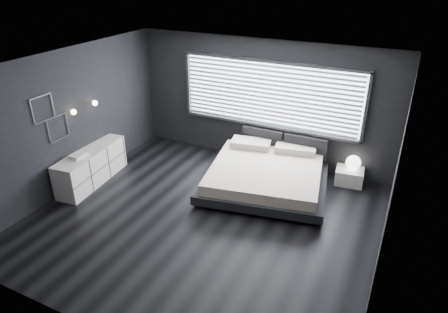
% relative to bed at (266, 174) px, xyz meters
% --- Properties ---
extents(room, '(6.04, 6.00, 2.80)m').
position_rel_bed_xyz_m(room, '(-0.60, -1.60, 1.10)').
color(room, black).
rests_on(room, ground).
extents(window, '(4.14, 0.09, 1.52)m').
position_rel_bed_xyz_m(window, '(-0.40, 1.10, 1.31)').
color(window, white).
rests_on(window, ground).
extents(headboard, '(1.96, 0.16, 0.52)m').
position_rel_bed_xyz_m(headboard, '(0.01, 1.04, 0.27)').
color(headboard, black).
rests_on(headboard, ground).
extents(sconce_near, '(0.18, 0.11, 0.11)m').
position_rel_bed_xyz_m(sconce_near, '(-3.49, -1.55, 1.30)').
color(sconce_near, silver).
rests_on(sconce_near, ground).
extents(sconce_far, '(0.18, 0.11, 0.11)m').
position_rel_bed_xyz_m(sconce_far, '(-3.49, -0.95, 1.30)').
color(sconce_far, silver).
rests_on(sconce_far, ground).
extents(wall_art_upper, '(0.01, 0.48, 0.48)m').
position_rel_bed_xyz_m(wall_art_upper, '(-3.58, -2.15, 1.55)').
color(wall_art_upper, '#47474C').
rests_on(wall_art_upper, ground).
extents(wall_art_lower, '(0.01, 0.48, 0.48)m').
position_rel_bed_xyz_m(wall_art_lower, '(-3.58, -1.90, 1.08)').
color(wall_art_lower, '#47474C').
rests_on(wall_art_lower, ground).
extents(bed, '(2.84, 2.75, 0.64)m').
position_rel_bed_xyz_m(bed, '(0.00, 0.00, 0.00)').
color(bed, black).
rests_on(bed, ground).
extents(nightstand, '(0.61, 0.53, 0.33)m').
position_rel_bed_xyz_m(nightstand, '(1.54, 0.90, -0.13)').
color(nightstand, white).
rests_on(nightstand, ground).
extents(orb_lamp, '(0.31, 0.31, 0.31)m').
position_rel_bed_xyz_m(orb_lamp, '(1.57, 0.93, 0.19)').
color(orb_lamp, white).
rests_on(orb_lamp, nightstand).
extents(dresser, '(0.71, 1.87, 0.73)m').
position_rel_bed_xyz_m(dresser, '(-3.38, -1.42, 0.07)').
color(dresser, white).
rests_on(dresser, ground).
extents(book_stack, '(0.28, 0.35, 0.07)m').
position_rel_bed_xyz_m(book_stack, '(-3.37, -1.73, 0.46)').
color(book_stack, silver).
rests_on(book_stack, dresser).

